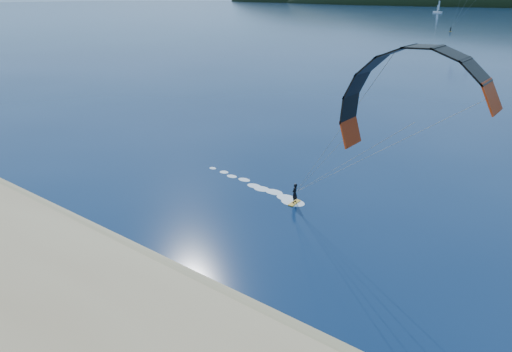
# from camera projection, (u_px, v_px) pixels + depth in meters

# --- Properties ---
(ground) EXTENTS (1800.00, 1800.00, 0.00)m
(ground) POSITION_uv_depth(u_px,v_px,m) (115.00, 327.00, 22.23)
(ground) COLOR #081C3D
(ground) RESTS_ON ground
(wet_sand) EXTENTS (220.00, 2.50, 0.10)m
(wet_sand) POSITION_uv_depth(u_px,v_px,m) (182.00, 283.00, 25.52)
(wet_sand) COLOR olive
(wet_sand) RESTS_ON ground
(kitesurfer_near) EXTENTS (24.89, 8.16, 14.16)m
(kitesurfer_near) POSITION_uv_depth(u_px,v_px,m) (405.00, 126.00, 22.89)
(kitesurfer_near) COLOR gold
(kitesurfer_near) RESTS_ON ground
(sailboat) EXTENTS (7.76, 4.89, 10.87)m
(sailboat) POSITION_uv_depth(u_px,v_px,m) (438.00, 12.00, 382.10)
(sailboat) COLOR white
(sailboat) RESTS_ON ground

